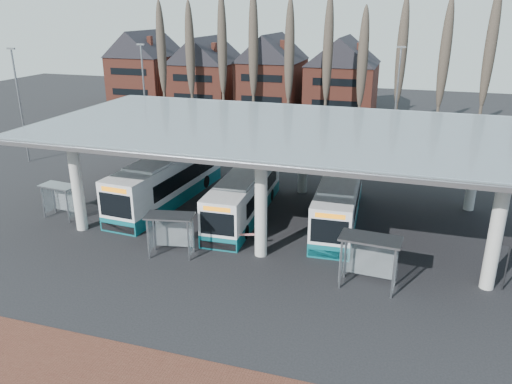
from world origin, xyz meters
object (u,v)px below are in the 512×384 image
(shelter_2, at_px, (370,250))
(bus_2, at_px, (339,200))
(bus_0, at_px, (168,180))
(bus_1, at_px, (245,195))
(shelter_0, at_px, (61,193))
(shelter_1, at_px, (171,225))

(shelter_2, bearing_deg, bus_2, 112.80)
(bus_0, relative_size, bus_1, 1.12)
(bus_0, height_order, bus_2, bus_0)
(bus_2, relative_size, shelter_2, 3.67)
(bus_0, height_order, bus_1, bus_0)
(shelter_0, bearing_deg, shelter_2, -2.44)
(bus_0, distance_m, bus_1, 6.29)
(bus_0, height_order, shelter_0, bus_0)
(shelter_0, xyz_separation_m, shelter_2, (20.65, -3.01, 0.34))
(bus_1, xyz_separation_m, shelter_0, (-11.69, -3.95, 0.23))
(bus_0, bearing_deg, shelter_1, -58.17)
(bus_0, relative_size, shelter_2, 4.05)
(shelter_1, height_order, shelter_2, shelter_2)
(bus_1, xyz_separation_m, shelter_2, (8.95, -6.96, 0.57))
(bus_1, height_order, shelter_0, bus_1)
(shelter_2, bearing_deg, bus_1, 146.14)
(bus_0, xyz_separation_m, bus_2, (12.48, -0.03, -0.15))
(bus_0, xyz_separation_m, bus_1, (6.21, -0.96, -0.17))
(bus_1, height_order, bus_2, bus_2)
(shelter_2, bearing_deg, bus_0, 156.43)
(bus_1, distance_m, bus_2, 6.34)
(bus_0, bearing_deg, bus_2, 3.81)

